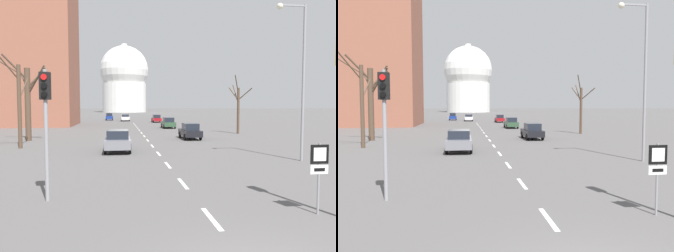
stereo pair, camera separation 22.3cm
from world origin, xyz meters
TOP-DOWN VIEW (x-y plane):
  - lane_stripe_0 at (0.00, 3.99)m, footprint 0.16×2.00m
  - lane_stripe_1 at (0.00, 8.49)m, footprint 0.16×2.00m
  - lane_stripe_2 at (0.00, 12.99)m, footprint 0.16×2.00m
  - lane_stripe_3 at (0.00, 17.49)m, footprint 0.16×2.00m
  - lane_stripe_4 at (0.00, 21.99)m, footprint 0.16×2.00m
  - lane_stripe_5 at (0.00, 26.49)m, footprint 0.16×2.00m
  - lane_stripe_6 at (0.00, 30.99)m, footprint 0.16×2.00m
  - lane_stripe_7 at (0.00, 35.49)m, footprint 0.16×2.00m
  - lane_stripe_8 at (0.00, 39.99)m, footprint 0.16×2.00m
  - lane_stripe_9 at (0.00, 44.49)m, footprint 0.16×2.00m
  - lane_stripe_10 at (0.00, 48.99)m, footprint 0.16×2.00m
  - lane_stripe_11 at (0.00, 53.49)m, footprint 0.16×2.00m
  - lane_stripe_12 at (0.00, 57.99)m, footprint 0.16×2.00m
  - traffic_signal_near_left at (-5.29, 6.62)m, footprint 0.36×0.34m
  - route_sign_post at (3.42, 3.89)m, footprint 0.60×0.08m
  - street_lamp_right at (8.10, 13.23)m, footprint 1.88×0.36m
  - sedan_near_left at (-2.87, 19.10)m, footprint 1.90×4.41m
  - sedan_near_right at (4.80, 61.35)m, footprint 1.74×4.54m
  - sedan_mid_centre at (-5.04, 72.69)m, footprint 1.69×3.82m
  - sedan_far_left at (-1.43, 67.65)m, footprint 1.88×4.43m
  - sedan_far_right at (4.43, 27.31)m, footprint 1.75×4.33m
  - sedan_distant_centre at (4.64, 43.85)m, footprint 1.80×4.56m
  - bare_tree_left_near at (-11.39, 27.79)m, footprint 4.19×3.35m
  - bare_tree_right_near at (11.59, 32.73)m, footprint 2.14×2.82m
  - bare_tree_left_far at (-10.65, 22.07)m, footprint 2.44×3.55m
  - capitol_dome at (0.00, 168.07)m, footprint 25.06×25.06m
  - apartment_block_left at (-19.32, 53.78)m, footprint 18.00×14.00m

SIDE VIEW (x-z plane):
  - lane_stripe_0 at x=0.00m, z-range 0.00..0.01m
  - lane_stripe_1 at x=0.00m, z-range 0.00..0.01m
  - lane_stripe_2 at x=0.00m, z-range 0.00..0.01m
  - lane_stripe_3 at x=0.00m, z-range 0.00..0.01m
  - lane_stripe_4 at x=0.00m, z-range 0.00..0.01m
  - lane_stripe_5 at x=0.00m, z-range 0.00..0.01m
  - lane_stripe_6 at x=0.00m, z-range 0.00..0.01m
  - lane_stripe_7 at x=0.00m, z-range 0.00..0.01m
  - lane_stripe_8 at x=0.00m, z-range 0.00..0.01m
  - lane_stripe_9 at x=0.00m, z-range 0.00..0.01m
  - lane_stripe_10 at x=0.00m, z-range 0.00..0.01m
  - lane_stripe_11 at x=0.00m, z-range 0.00..0.01m
  - lane_stripe_12 at x=0.00m, z-range 0.00..0.01m
  - sedan_far_left at x=-1.43m, z-range 0.02..1.53m
  - sedan_near_right at x=4.80m, z-range 0.00..1.56m
  - sedan_distant_centre at x=4.64m, z-range -0.01..1.62m
  - sedan_far_right at x=4.43m, z-range 0.00..1.62m
  - sedan_mid_centre at x=-5.04m, z-range -0.02..1.67m
  - sedan_near_left at x=-2.87m, z-range 0.02..1.63m
  - route_sign_post at x=3.42m, z-range 0.40..2.65m
  - bare_tree_right_near at x=11.59m, z-range -0.33..6.71m
  - traffic_signal_near_left at x=-5.29m, z-range 0.93..5.61m
  - bare_tree_left_far at x=-10.65m, z-range -0.17..7.52m
  - bare_tree_left_near at x=-11.39m, z-range -0.06..8.17m
  - street_lamp_right at x=8.10m, z-range 0.94..10.43m
  - apartment_block_left at x=-19.32m, z-range 0.00..29.09m
  - capitol_dome at x=0.00m, z-range -0.46..34.94m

